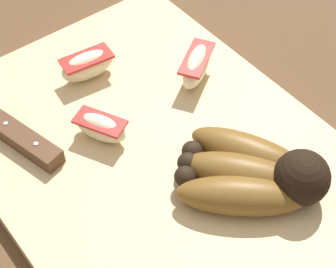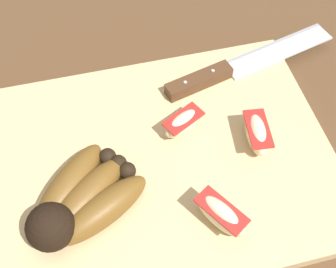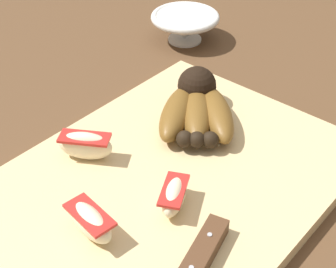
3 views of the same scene
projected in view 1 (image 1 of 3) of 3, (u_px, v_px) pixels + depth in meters
name	position (u px, v px, depth m)	size (l,w,h in m)	color
ground_plane	(137.00, 164.00, 0.59)	(6.00, 6.00, 0.00)	brown
cutting_board	(150.00, 148.00, 0.59)	(0.44, 0.33, 0.02)	#DBBC84
banana_bunch	(255.00, 174.00, 0.53)	(0.15, 0.15, 0.06)	black
apple_wedge_near	(196.00, 66.00, 0.63)	(0.06, 0.07, 0.04)	beige
apple_wedge_middle	(87.00, 65.00, 0.63)	(0.03, 0.07, 0.03)	beige
apple_wedge_far	(101.00, 127.00, 0.57)	(0.06, 0.05, 0.03)	beige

